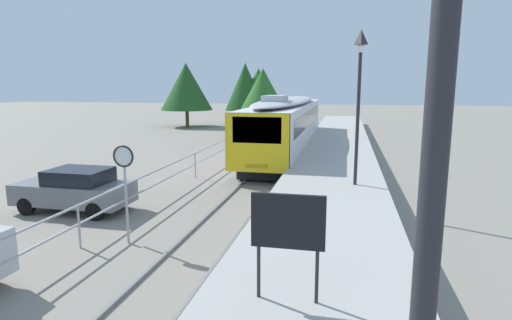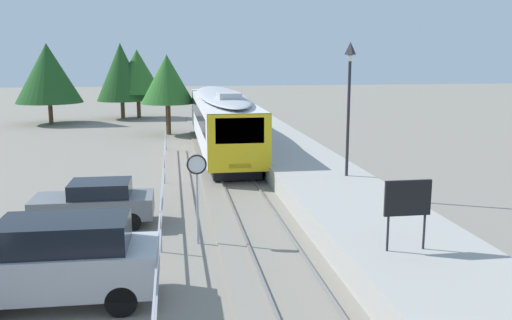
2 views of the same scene
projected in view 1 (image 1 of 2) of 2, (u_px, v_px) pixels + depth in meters
name	position (u px, v px, depth m)	size (l,w,h in m)	color
ground_plane	(208.00, 174.00, 21.01)	(160.00, 160.00, 0.00)	gray
track_rails	(267.00, 176.00, 20.38)	(3.20, 60.00, 0.14)	gray
commuter_train	(287.00, 121.00, 26.52)	(2.82, 18.41, 3.74)	silver
station_platform	(335.00, 170.00, 19.63)	(3.90, 60.00, 0.90)	#A8A59E
platform_lamp_near_end	(445.00, 31.00, 1.76)	(0.34, 0.34, 5.35)	#232328
platform_lamp_mid_platform	(359.00, 79.00, 14.28)	(0.34, 0.34, 5.35)	#232328
platform_notice_board	(288.00, 225.00, 6.69)	(1.20, 0.08, 1.80)	#232328
speed_limit_sign	(124.00, 170.00, 11.40)	(0.61, 0.10, 2.81)	#9EA0A5
carpark_fence	(78.00, 216.00, 11.29)	(0.06, 36.06, 1.25)	#9EA0A5
parked_hatchback_grey	(75.00, 189.00, 14.69)	(4.02, 1.79, 1.53)	slate
tree_behind_carpark	(245.00, 87.00, 46.24)	(4.53, 4.53, 6.85)	brown
tree_behind_station_far	(263.00, 90.00, 34.74)	(3.90, 3.90, 5.80)	brown
tree_distant_left	(258.00, 87.00, 46.20)	(4.48, 4.48, 6.27)	brown
tree_distant_centre	(186.00, 87.00, 44.47)	(5.51, 5.51, 6.74)	brown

